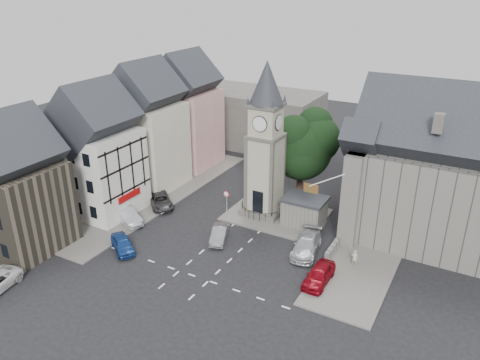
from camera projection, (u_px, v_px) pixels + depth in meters
The scene contains 24 objects.
ground at pixel (226, 246), 44.37m from camera, with size 120.00×120.00×0.00m, color black.
pavement_west at pixel (161, 195), 54.72m from camera, with size 6.00×30.00×0.14m, color #595651.
pavement_east at pixel (375, 239), 45.40m from camera, with size 6.00×26.00×0.14m, color #595651.
central_island at pixel (276, 215), 50.07m from camera, with size 10.00×8.00×0.16m, color #595651.
road_markings at pixel (194, 276), 39.96m from camera, with size 20.00×8.00×0.01m, color silver.
clock_tower at pixel (265, 141), 47.53m from camera, with size 4.86×4.86×16.25m.
stone_shelter at pixel (304, 211), 47.62m from camera, with size 4.30×3.30×3.08m.
town_tree at pixel (302, 141), 51.11m from camera, with size 7.20×7.20×10.80m.
warning_sign_post at pixel (226, 198), 49.34m from camera, with size 0.70×0.19×2.85m.
terrace_pink at pixel (186, 117), 61.47m from camera, with size 8.10×7.60×12.80m.
terrace_cream at pixel (147, 133), 55.06m from camera, with size 8.10×7.60×12.80m.
terrace_tudor at pixel (98, 157), 48.81m from camera, with size 8.10×7.60×12.00m.
building_sw_stone at pixel (15, 193), 42.60m from camera, with size 8.60×7.60×10.40m.
backdrop_west at pixel (252, 117), 70.55m from camera, with size 20.00×10.00×8.00m, color #4C4944.
east_building at pixel (429, 177), 43.73m from camera, with size 14.40×11.40×12.60m.
east_boundary_wall at pixel (353, 220), 48.10m from camera, with size 0.40×16.00×0.90m, color slate.
flagpole at pixel (327, 180), 41.21m from camera, with size 3.68×0.10×2.74m.
car_west_blue at pixel (123, 244), 43.43m from camera, with size 1.61×4.01×1.36m, color navy.
car_west_silver at pixel (127, 215), 48.47m from camera, with size 1.64×4.70×1.55m, color #A5A8AD.
car_west_grey at pixel (160, 201), 51.84m from camera, with size 2.21×4.79×1.33m, color #343336.
car_island_silver at pixel (219, 234), 45.18m from camera, with size 1.37×3.93×1.30m, color gray.
car_island_east at pixel (306, 245), 43.10m from camera, with size 2.16×5.31×1.54m, color #B3B6BC.
car_east_red at pixel (319, 275), 38.80m from camera, with size 1.77×4.41×1.50m, color maroon.
pedestrian at pixel (355, 258), 41.13m from camera, with size 0.56×0.37×1.53m, color beige.
Camera 1 is at (19.68, -32.73, 23.47)m, focal length 35.00 mm.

